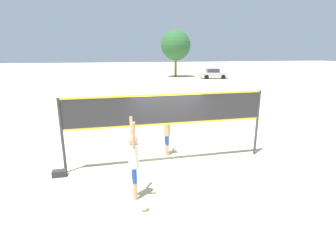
{
  "coord_description": "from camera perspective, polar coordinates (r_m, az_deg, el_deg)",
  "views": [
    {
      "loc": [
        -2.1,
        -8.62,
        3.89
      ],
      "look_at": [
        0.0,
        0.0,
        1.39
      ],
      "focal_mm": 28.0,
      "sensor_mm": 36.0,
      "label": 1
    }
  ],
  "objects": [
    {
      "name": "gear_bag",
      "position": [
        9.33,
        -22.56,
        -9.49
      ],
      "size": [
        0.43,
        0.27,
        0.2
      ],
      "color": "#2D2D33",
      "rests_on": "ground_plane"
    },
    {
      "name": "ground_plane",
      "position": [
        9.68,
        0.0,
        -7.93
      ],
      "size": [
        200.0,
        200.0,
        0.0
      ],
      "primitive_type": "plane",
      "color": "beige"
    },
    {
      "name": "player_spiker",
      "position": [
        7.05,
        -7.51,
        -6.83
      ],
      "size": [
        0.28,
        0.72,
        2.26
      ],
      "rotation": [
        0.0,
        0.0,
        1.57
      ],
      "color": "tan",
      "rests_on": "ground_plane"
    },
    {
      "name": "volleyball_net",
      "position": [
        9.1,
        0.0,
        2.78
      ],
      "size": [
        7.13,
        0.09,
        2.53
      ],
      "color": "#38383D",
      "rests_on": "ground_plane"
    },
    {
      "name": "parked_car_near",
      "position": [
        41.34,
        9.89,
        11.05
      ],
      "size": [
        4.34,
        2.57,
        1.48
      ],
      "rotation": [
        0.0,
        0.0,
        -0.2
      ],
      "color": "#B7B7BC",
      "rests_on": "ground_plane"
    },
    {
      "name": "volleyball",
      "position": [
        7.0,
        -5.18,
        -17.04
      ],
      "size": [
        0.21,
        0.21,
        0.21
      ],
      "color": "silver",
      "rests_on": "ground_plane"
    },
    {
      "name": "tree_left_cluster",
      "position": [
        43.69,
        1.71,
        17.16
      ],
      "size": [
        4.71,
        4.71,
        7.34
      ],
      "color": "brown",
      "rests_on": "ground_plane"
    },
    {
      "name": "player_blocker",
      "position": [
        10.07,
        -0.26,
        -0.81
      ],
      "size": [
        0.28,
        0.68,
        1.96
      ],
      "rotation": [
        0.0,
        0.0,
        -1.57
      ],
      "color": "tan",
      "rests_on": "ground_plane"
    }
  ]
}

